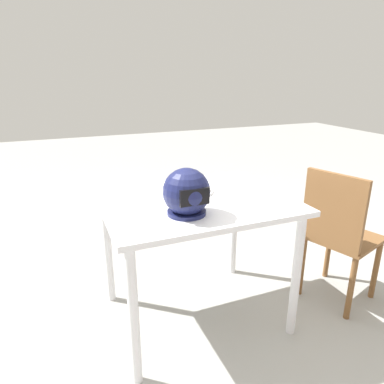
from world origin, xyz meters
name	(u,v)px	position (x,y,z in m)	size (l,w,h in m)	color
ground_plane	(195,314)	(0.00, 0.00, 0.00)	(14.00, 14.00, 0.00)	#9E9E99
dining_table	(195,215)	(0.00, 0.00, 0.68)	(1.04, 0.84, 0.78)	white
pizza_plate	(189,191)	(-0.01, -0.12, 0.79)	(0.29, 0.29, 0.01)	white
pizza	(189,188)	(-0.01, -0.12, 0.80)	(0.24, 0.24, 0.04)	tan
motorcycle_helmet	(187,193)	(0.13, 0.19, 0.89)	(0.24, 0.24, 0.24)	#191E4C
chair_side	(338,232)	(-0.88, 0.20, 0.51)	(0.50, 0.50, 0.90)	brown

